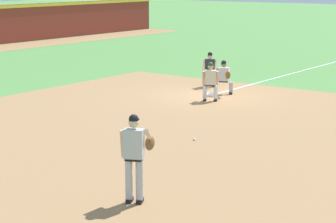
{
  "coord_description": "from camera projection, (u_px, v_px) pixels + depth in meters",
  "views": [
    {
      "loc": [
        -21.0,
        -13.48,
        4.59
      ],
      "look_at": [
        -7.8,
        -3.75,
        1.16
      ],
      "focal_mm": 70.0,
      "sensor_mm": 36.0,
      "label": 1
    }
  ],
  "objects": [
    {
      "name": "ground_plane",
      "position": [
        210.0,
        96.0,
        25.31
      ],
      "size": [
        160.0,
        160.0,
        0.0
      ],
      "primitive_type": "plane",
      "color": "#518942"
    },
    {
      "name": "infield_dirt_patch",
      "position": [
        184.0,
        133.0,
        19.37
      ],
      "size": [
        18.0,
        18.0,
        0.01
      ],
      "primitive_type": "cube",
      "color": "#9E754C",
      "rests_on": "ground"
    },
    {
      "name": "foul_line_stripe",
      "position": [
        304.0,
        70.0,
        32.01
      ],
      "size": [
        17.0,
        0.1,
        0.0
      ],
      "primitive_type": "cube",
      "color": "white",
      "rests_on": "ground"
    },
    {
      "name": "first_base_bag",
      "position": [
        210.0,
        95.0,
        25.31
      ],
      "size": [
        0.38,
        0.38,
        0.09
      ],
      "primitive_type": "cube",
      "color": "white",
      "rests_on": "ground"
    },
    {
      "name": "baseball",
      "position": [
        194.0,
        139.0,
        18.49
      ],
      "size": [
        0.07,
        0.07,
        0.07
      ],
      "primitive_type": "sphere",
      "color": "white",
      "rests_on": "ground"
    },
    {
      "name": "pitcher",
      "position": [
        135.0,
        153.0,
        13.24
      ],
      "size": [
        0.83,
        0.59,
        1.86
      ],
      "color": "black",
      "rests_on": "ground"
    },
    {
      "name": "first_baseman",
      "position": [
        224.0,
        76.0,
        25.52
      ],
      "size": [
        0.84,
        0.98,
        1.34
      ],
      "color": "black",
      "rests_on": "ground"
    },
    {
      "name": "baserunner",
      "position": [
        210.0,
        80.0,
        24.11
      ],
      "size": [
        0.64,
        0.68,
        1.46
      ],
      "color": "black",
      "rests_on": "ground"
    },
    {
      "name": "umpire",
      "position": [
        210.0,
        68.0,
        27.24
      ],
      "size": [
        0.61,
        0.67,
        1.46
      ],
      "color": "black",
      "rests_on": "ground"
    }
  ]
}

